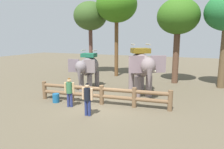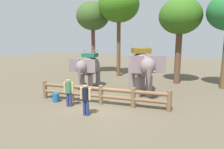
# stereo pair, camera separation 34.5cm
# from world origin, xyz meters

# --- Properties ---
(ground_plane) EXTENTS (60.00, 60.00, 0.00)m
(ground_plane) POSITION_xyz_m (0.00, 0.00, 0.00)
(ground_plane) COLOR brown
(log_fence) EXTENTS (7.36, 1.00, 1.05)m
(log_fence) POSITION_xyz_m (0.00, 0.04, 0.61)
(log_fence) COLOR brown
(log_fence) RESTS_ON ground
(elephant_near_left) EXTENTS (1.84, 3.25, 2.75)m
(elephant_near_left) POSITION_xyz_m (-2.28, 2.68, 1.54)
(elephant_near_left) COLOR slate
(elephant_near_left) RESTS_ON ground
(elephant_center) EXTENTS (3.02, 3.72, 3.20)m
(elephant_center) POSITION_xyz_m (1.42, 2.86, 1.80)
(elephant_center) COLOR slate
(elephant_center) RESTS_ON ground
(tourist_woman_in_black) EXTENTS (0.55, 0.31, 1.56)m
(tourist_woman_in_black) POSITION_xyz_m (0.11, -1.69, 0.90)
(tourist_woman_in_black) COLOR navy
(tourist_woman_in_black) RESTS_ON ground
(tourist_man_in_blue) EXTENTS (0.54, 0.36, 1.55)m
(tourist_man_in_blue) POSITION_xyz_m (-1.36, -0.98, 0.90)
(tourist_man_in_blue) COLOR navy
(tourist_man_in_blue) RESTS_ON ground
(tree_back_center) EXTENTS (3.69, 3.69, 8.05)m
(tree_back_center) POSITION_xyz_m (-2.29, 8.09, 6.43)
(tree_back_center) COLOR brown
(tree_back_center) RESTS_ON ground
(tree_far_right) EXTENTS (3.19, 3.19, 6.53)m
(tree_far_right) POSITION_xyz_m (3.14, 7.08, 5.08)
(tree_far_right) COLOR brown
(tree_far_right) RESTS_ON ground
(tree_deep_back) EXTENTS (3.23, 3.23, 7.03)m
(tree_deep_back) POSITION_xyz_m (-5.18, 8.46, 5.59)
(tree_deep_back) COLOR brown
(tree_deep_back) RESTS_ON ground
(feed_bucket) EXTENTS (0.38, 0.38, 0.50)m
(feed_bucket) POSITION_xyz_m (-2.51, -0.65, 0.25)
(feed_bucket) COLOR #19598C
(feed_bucket) RESTS_ON ground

